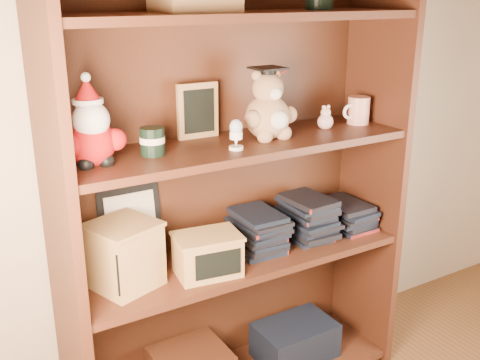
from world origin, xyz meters
The scene contains 16 objects.
bookcase centered at (-0.15, 1.36, 0.78)m, with size 1.20×0.35×1.60m.
shelf_lower centered at (-0.15, 1.30, 0.54)m, with size 1.14×0.33×0.02m.
shelf_upper centered at (-0.15, 1.30, 0.94)m, with size 1.14×0.33×0.02m.
santa_plush centered at (-0.63, 1.30, 1.05)m, with size 0.19×0.13×0.26m.
teachers_tin centered at (-0.45, 1.30, 0.99)m, with size 0.07×0.07×0.08m.
chalkboard_plaque centered at (-0.24, 1.42, 1.04)m, with size 0.14×0.08×0.18m.
egg_cup centered at (-0.21, 1.23, 1.00)m, with size 0.04×0.04×0.09m.
grad_teddy_bear centered at (-0.04, 1.30, 1.04)m, with size 0.19×0.17×0.24m.
pink_figurine centered at (0.20, 1.30, 0.98)m, with size 0.06×0.06×0.09m.
teacher_mug centered at (0.35, 1.30, 1.00)m, with size 0.11×0.08×0.10m.
certificate_frame centered at (-0.48, 1.44, 0.68)m, with size 0.21×0.05×0.26m.
treats_box centered at (-0.56, 1.30, 0.65)m, with size 0.24×0.24×0.20m.
pencils_box centered at (-0.31, 1.24, 0.62)m, with size 0.23×0.18×0.14m.
book_stack_left centered at (-0.07, 1.30, 0.62)m, with size 0.14×0.20×0.14m.
book_stack_mid centered at (0.13, 1.30, 0.63)m, with size 0.14×0.20×0.16m.
book_stack_right centered at (0.33, 1.30, 0.60)m, with size 0.14×0.20×0.10m.
Camera 1 is at (-1.05, -0.19, 1.40)m, focal length 42.00 mm.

